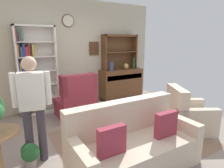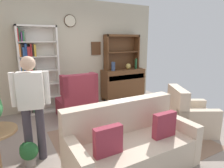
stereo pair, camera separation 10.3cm
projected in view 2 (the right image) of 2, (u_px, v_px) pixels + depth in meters
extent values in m
cube|color=gray|center=(113.00, 136.00, 3.66)|extent=(5.40, 4.60, 0.02)
cube|color=#BCB299|center=(74.00, 54.00, 5.16)|extent=(5.00, 0.06, 2.80)
cylinder|color=beige|center=(70.00, 21.00, 4.90)|extent=(0.28, 0.03, 0.28)
torus|color=#382314|center=(70.00, 21.00, 4.90)|extent=(0.31, 0.02, 0.31)
cube|color=#4C2D19|center=(96.00, 48.00, 5.39)|extent=(0.28, 0.03, 0.36)
cube|color=#846651|center=(130.00, 139.00, 3.50)|extent=(2.53, 2.08, 0.01)
cube|color=silver|center=(20.00, 72.00, 4.42)|extent=(0.04, 0.30, 2.10)
cube|color=silver|center=(58.00, 69.00, 4.83)|extent=(0.04, 0.30, 2.10)
cube|color=silver|center=(36.00, 26.00, 4.39)|extent=(0.90, 0.30, 0.04)
cube|color=silver|center=(43.00, 111.00, 4.85)|extent=(0.90, 0.30, 0.04)
cube|color=silver|center=(39.00, 70.00, 4.74)|extent=(0.90, 0.01, 2.10)
cube|color=silver|center=(42.00, 97.00, 4.77)|extent=(0.86, 0.30, 0.02)
cube|color=gold|center=(26.00, 109.00, 4.62)|extent=(0.04, 0.11, 0.21)
cube|color=#CC7233|center=(28.00, 108.00, 4.64)|extent=(0.03, 0.20, 0.24)
cube|color=#723F7F|center=(29.00, 107.00, 4.65)|extent=(0.02, 0.23, 0.29)
cube|color=gray|center=(31.00, 108.00, 4.67)|extent=(0.02, 0.22, 0.19)
cube|color=#3F3833|center=(32.00, 108.00, 4.68)|extent=(0.03, 0.19, 0.22)
cube|color=#337247|center=(34.00, 107.00, 4.70)|extent=(0.03, 0.14, 0.22)
cube|color=#B22D33|center=(35.00, 106.00, 4.71)|extent=(0.02, 0.15, 0.27)
cube|color=gold|center=(36.00, 106.00, 4.73)|extent=(0.03, 0.12, 0.29)
cube|color=silver|center=(41.00, 84.00, 4.70)|extent=(0.86, 0.30, 0.02)
cube|color=#337247|center=(24.00, 94.00, 4.54)|extent=(0.03, 0.10, 0.29)
cube|color=#B22D33|center=(26.00, 94.00, 4.56)|extent=(0.03, 0.18, 0.24)
cube|color=#B22D33|center=(28.00, 95.00, 4.58)|extent=(0.03, 0.18, 0.22)
cube|color=gray|center=(29.00, 93.00, 4.59)|extent=(0.04, 0.11, 0.28)
cube|color=#B22D33|center=(31.00, 93.00, 4.61)|extent=(0.03, 0.12, 0.29)
cube|color=gray|center=(33.00, 93.00, 4.63)|extent=(0.02, 0.14, 0.28)
cube|color=#3F3833|center=(34.00, 93.00, 4.65)|extent=(0.03, 0.20, 0.26)
cube|color=#3F3833|center=(36.00, 94.00, 4.67)|extent=(0.03, 0.18, 0.19)
cube|color=#B22D33|center=(38.00, 94.00, 4.69)|extent=(0.04, 0.13, 0.21)
cube|color=silver|center=(40.00, 71.00, 4.62)|extent=(0.86, 0.30, 0.02)
cube|color=#284C8C|center=(23.00, 80.00, 4.46)|extent=(0.04, 0.12, 0.29)
cube|color=#B22D33|center=(25.00, 81.00, 4.48)|extent=(0.02, 0.15, 0.23)
cube|color=#CC7233|center=(26.00, 81.00, 4.50)|extent=(0.03, 0.11, 0.22)
cube|color=#B22D33|center=(28.00, 81.00, 4.52)|extent=(0.02, 0.15, 0.23)
cube|color=#CC7233|center=(30.00, 80.00, 4.54)|extent=(0.04, 0.11, 0.24)
cube|color=silver|center=(38.00, 56.00, 4.55)|extent=(0.86, 0.30, 0.02)
cube|color=#284C8C|center=(21.00, 66.00, 4.38)|extent=(0.03, 0.15, 0.27)
cube|color=gold|center=(23.00, 67.00, 4.41)|extent=(0.02, 0.15, 0.20)
cube|color=#284C8C|center=(24.00, 66.00, 4.42)|extent=(0.04, 0.15, 0.23)
cube|color=#723F7F|center=(26.00, 65.00, 4.44)|extent=(0.03, 0.19, 0.28)
cube|color=#CC7233|center=(28.00, 65.00, 4.46)|extent=(0.03, 0.23, 0.26)
cube|color=#B22D33|center=(30.00, 65.00, 4.47)|extent=(0.03, 0.13, 0.27)
cube|color=#B22D33|center=(31.00, 65.00, 4.49)|extent=(0.04, 0.16, 0.28)
cube|color=#337247|center=(33.00, 65.00, 4.51)|extent=(0.03, 0.17, 0.25)
cube|color=gray|center=(35.00, 65.00, 4.53)|extent=(0.04, 0.24, 0.28)
cube|color=silver|center=(37.00, 42.00, 4.47)|extent=(0.86, 0.30, 0.02)
cube|color=#CC7233|center=(20.00, 50.00, 4.31)|extent=(0.04, 0.20, 0.29)
cube|color=#3F3833|center=(22.00, 51.00, 4.33)|extent=(0.02, 0.17, 0.26)
cube|color=#284C8C|center=(23.00, 52.00, 4.35)|extent=(0.04, 0.23, 0.22)
cube|color=#284C8C|center=(26.00, 50.00, 4.37)|extent=(0.04, 0.13, 0.29)
cube|color=#B22D33|center=(28.00, 52.00, 4.40)|extent=(0.03, 0.16, 0.22)
cube|color=#B22D33|center=(29.00, 52.00, 4.41)|extent=(0.03, 0.15, 0.22)
cube|color=#B22D33|center=(31.00, 50.00, 4.42)|extent=(0.03, 0.17, 0.29)
cube|color=#3F3833|center=(32.00, 50.00, 4.44)|extent=(0.02, 0.14, 0.28)
cube|color=gold|center=(34.00, 50.00, 4.46)|extent=(0.04, 0.24, 0.27)
cube|color=#B22D33|center=(18.00, 35.00, 4.23)|extent=(0.03, 0.21, 0.28)
cube|color=#337247|center=(19.00, 35.00, 4.24)|extent=(0.02, 0.17, 0.29)
cube|color=#723F7F|center=(21.00, 37.00, 4.27)|extent=(0.03, 0.23, 0.20)
cube|color=#337247|center=(23.00, 37.00, 4.29)|extent=(0.03, 0.20, 0.22)
cube|color=gray|center=(25.00, 36.00, 4.30)|extent=(0.03, 0.12, 0.25)
cube|color=brown|center=(123.00, 83.00, 5.80)|extent=(1.30, 0.45, 0.82)
cube|color=brown|center=(108.00, 102.00, 5.47)|extent=(0.06, 0.06, 0.10)
cube|color=brown|center=(142.00, 96.00, 6.04)|extent=(0.06, 0.06, 0.10)
cube|color=brown|center=(103.00, 99.00, 5.77)|extent=(0.06, 0.06, 0.10)
cube|color=brown|center=(135.00, 93.00, 6.34)|extent=(0.06, 0.06, 0.10)
cube|color=#492C18|center=(127.00, 77.00, 5.57)|extent=(1.20, 0.01, 0.14)
cube|color=brown|center=(106.00, 53.00, 5.41)|extent=(0.04, 0.26, 1.00)
cube|color=brown|center=(137.00, 51.00, 5.92)|extent=(0.04, 0.26, 1.00)
cube|color=brown|center=(122.00, 36.00, 5.56)|extent=(1.10, 0.26, 0.06)
cube|color=brown|center=(122.00, 52.00, 5.67)|extent=(1.06, 0.26, 0.02)
cube|color=brown|center=(120.00, 52.00, 5.77)|extent=(1.10, 0.01, 1.00)
cylinder|color=#33476B|center=(113.00, 66.00, 5.43)|extent=(0.11, 0.11, 0.24)
ellipsoid|color=tan|center=(128.00, 66.00, 5.70)|extent=(0.15, 0.15, 0.17)
cylinder|color=#194223|center=(136.00, 64.00, 5.79)|extent=(0.07, 0.07, 0.30)
cube|color=beige|center=(133.00, 154.00, 2.69)|extent=(1.80, 0.86, 0.42)
cube|color=beige|center=(121.00, 116.00, 2.87)|extent=(1.80, 0.21, 0.48)
cube|color=beige|center=(75.00, 167.00, 2.28)|extent=(0.14, 0.85, 0.60)
cube|color=beige|center=(175.00, 134.00, 3.07)|extent=(0.14, 0.85, 0.60)
cube|color=maroon|center=(108.00, 141.00, 2.29)|extent=(0.36, 0.10, 0.36)
cube|color=maroon|center=(164.00, 125.00, 2.72)|extent=(0.36, 0.10, 0.36)
cube|color=white|center=(121.00, 101.00, 2.82)|extent=(0.36, 0.18, 0.00)
cube|color=beige|center=(191.00, 121.00, 3.80)|extent=(1.04, 1.03, 0.40)
cube|color=beige|center=(178.00, 100.00, 3.70)|extent=(0.52, 0.74, 0.48)
cube|color=beige|center=(198.00, 124.00, 3.49)|extent=(0.75, 0.50, 0.55)
cube|color=beige|center=(185.00, 112.00, 4.08)|extent=(0.75, 0.50, 0.55)
cube|color=maroon|center=(76.00, 108.00, 4.54)|extent=(0.79, 0.81, 0.42)
cube|color=maroon|center=(80.00, 89.00, 4.17)|extent=(0.78, 0.21, 0.63)
cube|color=maroon|center=(94.00, 83.00, 4.35)|extent=(0.10, 0.28, 0.44)
cube|color=maroon|center=(64.00, 86.00, 4.01)|extent=(0.10, 0.28, 0.44)
cylinder|color=gray|center=(30.00, 161.00, 2.78)|extent=(0.15, 0.15, 0.12)
sphere|color=#235B2D|center=(29.00, 151.00, 2.74)|extent=(0.25, 0.25, 0.25)
ellipsoid|color=#235B2D|center=(22.00, 152.00, 2.68)|extent=(0.07, 0.04, 0.18)
ellipsoid|color=#235B2D|center=(28.00, 146.00, 2.81)|extent=(0.07, 0.04, 0.18)
ellipsoid|color=#235B2D|center=(22.00, 150.00, 2.72)|extent=(0.07, 0.04, 0.18)
ellipsoid|color=#235B2D|center=(24.00, 148.00, 2.77)|extent=(0.07, 0.04, 0.18)
cylinder|color=#38333D|center=(28.00, 135.00, 2.83)|extent=(0.14, 0.14, 0.82)
cylinder|color=#38333D|center=(41.00, 133.00, 2.88)|extent=(0.14, 0.14, 0.82)
cube|color=silver|center=(30.00, 90.00, 2.70)|extent=(0.38, 0.27, 0.52)
sphere|color=tan|center=(28.00, 63.00, 2.62)|extent=(0.24, 0.24, 0.20)
cylinder|color=silver|center=(13.00, 90.00, 2.64)|extent=(0.10, 0.10, 0.48)
cylinder|color=silver|center=(47.00, 88.00, 2.75)|extent=(0.10, 0.10, 0.48)
cube|color=brown|center=(97.00, 117.00, 3.50)|extent=(0.80, 0.50, 0.03)
cube|color=brown|center=(83.00, 137.00, 3.19)|extent=(0.05, 0.05, 0.39)
cube|color=brown|center=(121.00, 128.00, 3.54)|extent=(0.05, 0.05, 0.39)
cube|color=brown|center=(75.00, 127.00, 3.56)|extent=(0.05, 0.05, 0.39)
cube|color=brown|center=(110.00, 119.00, 3.91)|extent=(0.05, 0.05, 0.39)
cube|color=#284C8C|center=(104.00, 116.00, 3.46)|extent=(0.19, 0.12, 0.03)
cube|color=#337247|center=(104.00, 115.00, 3.44)|extent=(0.21, 0.16, 0.02)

